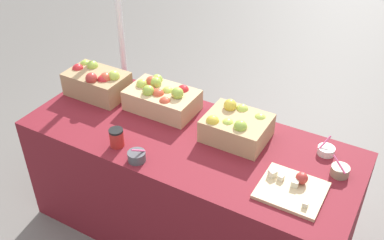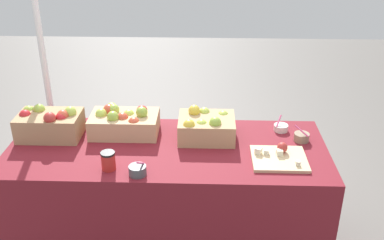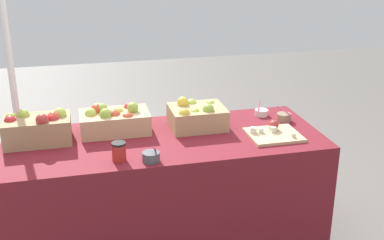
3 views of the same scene
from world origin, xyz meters
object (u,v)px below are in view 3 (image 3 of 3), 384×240
(cutting_board_front, at_px, (273,133))
(sample_bowl_far, at_px, (284,117))
(apple_crate_left, at_px, (38,128))
(tent_pole, at_px, (11,72))
(apple_crate_middle, at_px, (114,120))
(sample_bowl_mid, at_px, (261,112))
(sample_bowl_near, at_px, (151,157))
(apple_crate_right, at_px, (197,116))
(coffee_cup, at_px, (119,152))

(cutting_board_front, height_order, sample_bowl_far, sample_bowl_far)
(apple_crate_left, bearing_deg, tent_pole, 108.73)
(apple_crate_left, xyz_separation_m, apple_crate_middle, (0.45, 0.06, -0.01))
(apple_crate_left, relative_size, apple_crate_middle, 0.90)
(apple_crate_middle, height_order, sample_bowl_mid, apple_crate_middle)
(tent_pole, bearing_deg, sample_bowl_near, -49.71)
(sample_bowl_mid, bearing_deg, sample_bowl_far, -50.80)
(sample_bowl_near, height_order, sample_bowl_mid, sample_bowl_near)
(apple_crate_middle, bearing_deg, tent_pole, 145.31)
(apple_crate_right, height_order, sample_bowl_mid, apple_crate_right)
(sample_bowl_far, relative_size, tent_pole, 0.05)
(apple_crate_middle, xyz_separation_m, coffee_cup, (-0.01, -0.43, -0.03))
(apple_crate_left, relative_size, sample_bowl_mid, 4.05)
(coffee_cup, bearing_deg, apple_crate_middle, 88.25)
(cutting_board_front, xyz_separation_m, sample_bowl_near, (-0.78, -0.18, 0.01))
(apple_crate_right, relative_size, sample_bowl_near, 3.24)
(apple_crate_left, bearing_deg, sample_bowl_far, -0.29)
(apple_crate_left, height_order, sample_bowl_near, apple_crate_left)
(sample_bowl_mid, distance_m, tent_pole, 1.66)
(apple_crate_left, distance_m, apple_crate_right, 0.96)
(apple_crate_middle, relative_size, apple_crate_right, 1.23)
(apple_crate_left, height_order, sample_bowl_mid, apple_crate_left)
(coffee_cup, bearing_deg, cutting_board_front, 8.13)
(sample_bowl_near, height_order, coffee_cup, same)
(apple_crate_left, height_order, tent_pole, tent_pole)
(sample_bowl_near, relative_size, tent_pole, 0.05)
(apple_crate_middle, xyz_separation_m, tent_pole, (-0.61, 0.42, 0.23))
(coffee_cup, relative_size, tent_pole, 0.05)
(sample_bowl_near, xyz_separation_m, tent_pole, (-0.76, 0.90, 0.28))
(tent_pole, bearing_deg, sample_bowl_mid, -12.62)
(sample_bowl_far, relative_size, coffee_cup, 1.01)
(apple_crate_middle, xyz_separation_m, cutting_board_front, (0.93, -0.29, -0.06))
(sample_bowl_mid, distance_m, sample_bowl_far, 0.17)
(apple_crate_left, height_order, cutting_board_front, apple_crate_left)
(apple_crate_left, bearing_deg, apple_crate_right, 0.95)
(apple_crate_middle, height_order, sample_bowl_far, apple_crate_middle)
(apple_crate_middle, xyz_separation_m, sample_bowl_far, (1.09, -0.07, -0.05))
(apple_crate_left, relative_size, tent_pole, 0.18)
(sample_bowl_near, height_order, tent_pole, tent_pole)
(apple_crate_middle, relative_size, cutting_board_front, 1.36)
(apple_crate_middle, bearing_deg, sample_bowl_far, -3.46)
(tent_pole, bearing_deg, coffee_cup, -54.89)
(apple_crate_right, xyz_separation_m, tent_pole, (-1.12, 0.46, 0.23))
(sample_bowl_far, bearing_deg, sample_bowl_near, -156.49)
(sample_bowl_far, bearing_deg, tent_pole, 164.02)
(cutting_board_front, bearing_deg, apple_crate_right, 148.86)
(apple_crate_middle, relative_size, sample_bowl_mid, 4.48)
(sample_bowl_near, bearing_deg, apple_crate_right, 50.11)
(coffee_cup, bearing_deg, sample_bowl_far, 18.01)
(apple_crate_right, bearing_deg, tent_pole, 157.55)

